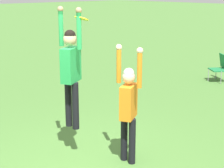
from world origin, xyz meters
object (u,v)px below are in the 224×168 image
frisbee (82,18)px  person_defending (129,103)px  camping_chair_1 (221,66)px  person_jumping (71,66)px

frisbee → person_defending: bearing=30.1°
person_defending → camping_chair_1: person_defending is taller
person_defending → person_jumping: bearing=-90.0°
frisbee → camping_chair_1: 7.15m
person_jumping → camping_chair_1: person_jumping is taller
person_jumping → camping_chair_1: 7.01m
person_jumping → person_defending: bearing=-90.0°
frisbee → camping_chair_1: bearing=100.7°
person_jumping → person_defending: (0.92, 0.49, -0.57)m
person_defending → camping_chair_1: (-1.98, 6.34, -0.59)m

